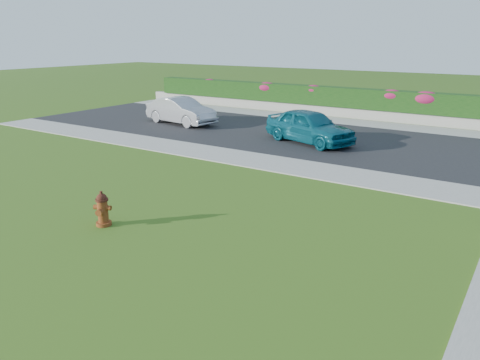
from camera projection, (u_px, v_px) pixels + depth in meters
The scene contains 14 objects.
ground at pixel (117, 271), 9.37m from camera, with size 120.00×120.00×0.00m, color black.
street_far at pixel (262, 131), 23.17m from camera, with size 26.00×8.00×0.04m, color black.
sidewalk_far at pixel (180, 148), 19.70m from camera, with size 24.00×2.00×0.04m, color gray.
sidewalk_beyond at pixel (374, 124), 25.05m from camera, with size 34.00×2.00×0.04m, color gray.
retaining_wall at pixel (383, 115), 26.16m from camera, with size 34.00×0.40×0.60m, color gray.
hedge at pixel (384, 100), 26.00m from camera, with size 32.00×0.90×1.10m, color black.
fire_hydrant at pixel (103, 209), 11.54m from camera, with size 0.46×0.44×0.89m.
sedan_teal at pixel (309, 126), 20.43m from camera, with size 1.73×4.29×1.46m, color #0D5567.
sedan_silver at pixel (181, 111), 24.96m from camera, with size 1.47×4.21×1.39m, color #9C9FA4.
flower_clump_a at pixel (210, 83), 32.19m from camera, with size 1.04×0.67×0.52m, color #A61C5E.
flower_clump_b at pixel (267, 87), 29.79m from camera, with size 1.32×0.85×0.66m, color #A61C5E.
flower_clump_c at pixel (314, 90), 28.07m from camera, with size 1.14×0.74×0.57m, color #A61C5E.
flower_clump_d at pixel (392, 95), 25.61m from camera, with size 1.27×0.81×0.63m, color #A61C5E.
flower_clump_e at pixel (426, 98), 24.67m from camera, with size 1.47×0.95×0.74m, color #A61C5E.
Camera 1 is at (6.70, -5.67, 4.49)m, focal length 35.00 mm.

